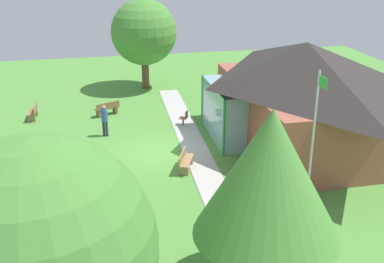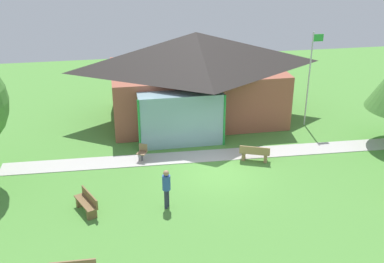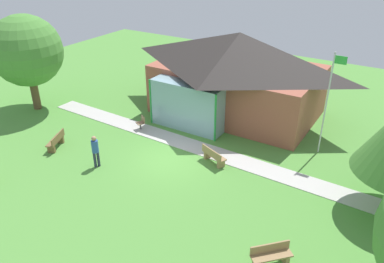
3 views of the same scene
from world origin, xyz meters
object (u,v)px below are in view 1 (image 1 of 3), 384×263
Objects in this scene: tree_west_hedge at (144,32)px; bench_front_left at (33,112)px; bench_rear_near_path at (185,161)px; tree_far_east at (40,251)px; pavilion at (300,92)px; patio_chair_west at (184,118)px; flagpole at (314,136)px; tree_east_hedge at (269,175)px; bench_mid_left at (107,109)px; bench_lawn_far_right at (72,237)px; visitor_strolling_lawn at (104,118)px.

bench_front_left is at bearing -55.46° from tree_west_hedge.
bench_rear_near_path is 0.25× the size of tree_far_east.
pavilion is at bearing 129.07° from bench_rear_near_path.
patio_chair_west is 17.31m from tree_far_east.
tree_west_hedge is at bearing -150.87° from pavilion.
tree_far_east reaches higher than flagpole.
tree_far_east is (10.33, -5.13, 3.26)m from bench_rear_near_path.
patio_chair_west is (-3.64, -5.18, -2.30)m from pavilion.
bench_front_left is at bearing -154.26° from tree_east_hedge.
tree_east_hedge reaches higher than bench_mid_left.
flagpole is 18.25m from tree_west_hedge.
bench_lawn_far_right is 6.23m from tree_far_east.
bench_rear_near_path is (-4.33, -3.96, -2.65)m from flagpole.
tree_east_hedge is at bearing -167.00° from bench_lawn_far_right.
bench_mid_left is 7.02m from tree_west_hedge.
bench_rear_near_path is at bearing 155.08° from visitor_strolling_lawn.
tree_far_east is at bearing -4.15° from bench_rear_near_path.
visitor_strolling_lawn is (-9.88, 1.49, 0.62)m from bench_lawn_far_right.
bench_mid_left is 0.25× the size of tree_west_hedge.
bench_mid_left is at bearing -123.65° from pavilion.
tree_far_east is (15.85, -6.17, 3.25)m from patio_chair_west.
tree_east_hedge is (4.03, -3.29, 0.79)m from flagpole.
pavilion is 1.76× the size of tree_west_hedge.
tree_far_east is (18.45, -1.97, 3.26)m from bench_mid_left.
flagpole is at bearing 13.22° from tree_west_hedge.
tree_west_hedge reaches higher than pavilion.
visitor_strolling_lawn is at bearing -54.67° from bench_lawn_far_right.
bench_front_left is 5.43m from visitor_strolling_lawn.
tree_east_hedge reaches higher than pavilion.
bench_rear_near_path is 1.81× the size of patio_chair_west.
flagpole is 3.55× the size of bench_rear_near_path.
tree_east_hedge reaches higher than patio_chair_west.
tree_west_hedge reaches higher than flagpole.
bench_front_left is 0.24× the size of tree_far_east.
pavilion is 11.70m from tree_east_hedge.
patio_chair_west is at bearing 8.98° from tree_west_hedge.
visitor_strolling_lawn reaches higher than bench_rear_near_path.
pavilion is at bearing -114.00° from bench_front_left.
patio_chair_west is at bearing -125.11° from pavilion.
tree_west_hedge is (-23.74, 4.92, 0.28)m from tree_far_east.
bench_rear_near_path is 11.24m from bench_front_left.
tree_west_hedge is at bearing -166.78° from flagpole.
tree_far_east is at bearing -171.34° from bench_front_left.
flagpole is 3.99× the size of bench_lawn_far_right.
bench_rear_near_path is at bearing 0.89° from tree_west_hedge.
patio_chair_west is 0.14× the size of tree_far_east.
bench_rear_near_path is at bearing -175.42° from tree_east_hedge.
tree_east_hedge reaches higher than bench_lawn_far_right.
bench_lawn_far_right is 19.35m from tree_west_hedge.
tree_west_hedge is at bearing 36.34° from bench_mid_left.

